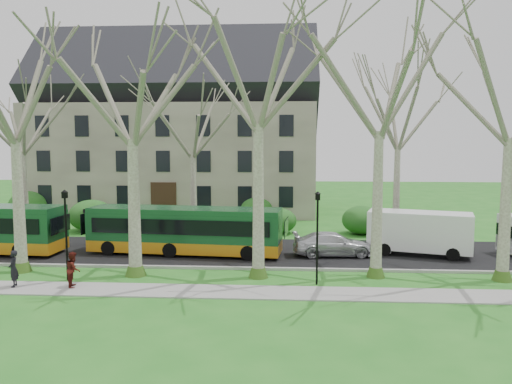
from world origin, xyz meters
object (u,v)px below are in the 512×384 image
at_px(sedan, 333,244).
at_px(pedestrian_b, 73,269).
at_px(bus_follow, 185,230).
at_px(pedestrian_a, 13,269).
at_px(van_a, 419,233).

distance_m(sedan, pedestrian_b, 14.29).
bearing_deg(sedan, bus_follow, 85.44).
xyz_separation_m(sedan, pedestrian_a, (-15.19, -7.20, 0.16)).
bearing_deg(bus_follow, pedestrian_a, -126.82).
relative_size(bus_follow, sedan, 2.42).
distance_m(sedan, van_a, 5.11).
distance_m(bus_follow, pedestrian_b, 7.91).
relative_size(bus_follow, pedestrian_b, 7.04).
bearing_deg(sedan, pedestrian_a, 110.42).
xyz_separation_m(van_a, pedestrian_b, (-17.50, -7.57, -0.46)).
bearing_deg(pedestrian_a, sedan, 98.31).
bearing_deg(bus_follow, pedestrian_b, -112.93).
relative_size(van_a, pedestrian_b, 3.60).
xyz_separation_m(bus_follow, van_a, (13.76, 0.62, -0.15)).
height_order(van_a, pedestrian_a, van_a).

